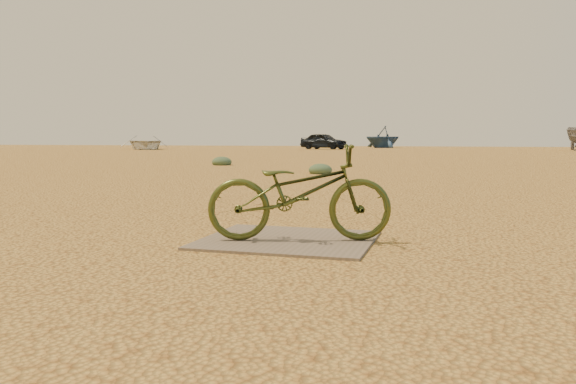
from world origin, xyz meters
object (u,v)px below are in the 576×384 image
(boat_far_left, at_px, (383,137))
(bicycle, at_px, (299,192))
(plywood_board, at_px, (288,240))
(car, at_px, (324,141))
(boat_near_left, at_px, (145,142))

(boat_far_left, bearing_deg, bicycle, -41.84)
(bicycle, bearing_deg, plywood_board, 55.50)
(plywood_board, height_order, car, car)
(boat_far_left, bearing_deg, boat_near_left, -101.22)
(plywood_board, bearing_deg, boat_far_left, 95.88)
(plywood_board, height_order, boat_near_left, boat_near_left)
(boat_near_left, relative_size, boat_far_left, 1.38)
(car, distance_m, boat_far_left, 8.86)
(bicycle, bearing_deg, car, -4.25)
(bicycle, height_order, car, car)
(boat_near_left, bearing_deg, boat_far_left, 3.41)
(plywood_board, relative_size, boat_far_left, 0.37)
(boat_near_left, height_order, boat_far_left, boat_far_left)
(car, xyz_separation_m, boat_near_left, (-13.61, -5.05, -0.11))
(bicycle, distance_m, boat_far_left, 49.00)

